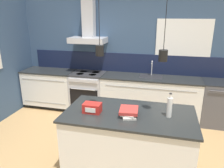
# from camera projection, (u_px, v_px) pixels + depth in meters

# --- Properties ---
(ground_plane) EXTENTS (16.00, 16.00, 0.00)m
(ground_plane) POSITION_uv_depth(u_px,v_px,m) (99.00, 157.00, 3.51)
(ground_plane) COLOR tan
(ground_plane) RESTS_ON ground
(wall_back) EXTENTS (5.60, 2.21, 2.60)m
(wall_back) POSITION_uv_depth(u_px,v_px,m) (122.00, 53.00, 4.94)
(wall_back) COLOR #354C6B
(wall_back) RESTS_ON ground_plane
(counter_run_left) EXTENTS (1.23, 0.64, 0.91)m
(counter_run_left) POSITION_uv_depth(u_px,v_px,m) (51.00, 88.00, 5.33)
(counter_run_left) COLOR black
(counter_run_left) RESTS_ON ground_plane
(counter_run_sink) EXTENTS (2.10, 0.64, 1.23)m
(counter_run_sink) POSITION_uv_depth(u_px,v_px,m) (150.00, 97.00, 4.78)
(counter_run_sink) COLOR black
(counter_run_sink) RESTS_ON ground_plane
(oven_range) EXTENTS (0.75, 0.66, 0.91)m
(oven_range) POSITION_uv_depth(u_px,v_px,m) (88.00, 92.00, 5.10)
(oven_range) COLOR #B5B5BA
(oven_range) RESTS_ON ground_plane
(dishwasher) EXTENTS (0.62, 0.65, 0.91)m
(dishwasher) POSITION_uv_depth(u_px,v_px,m) (216.00, 103.00, 4.47)
(dishwasher) COLOR #4C4C51
(dishwasher) RESTS_ON ground_plane
(kitchen_island) EXTENTS (1.78, 0.96, 0.91)m
(kitchen_island) POSITION_uv_depth(u_px,v_px,m) (128.00, 141.00, 3.12)
(kitchen_island) COLOR black
(kitchen_island) RESTS_ON ground_plane
(bottle_on_island) EXTENTS (0.07, 0.07, 0.33)m
(bottle_on_island) POSITION_uv_depth(u_px,v_px,m) (170.00, 107.00, 2.83)
(bottle_on_island) COLOR silver
(bottle_on_island) RESTS_ON kitchen_island
(book_stack) EXTENTS (0.26, 0.31, 0.09)m
(book_stack) POSITION_uv_depth(u_px,v_px,m) (129.00, 112.00, 2.90)
(book_stack) COLOR silver
(book_stack) RESTS_ON kitchen_island
(red_supply_box) EXTENTS (0.24, 0.16, 0.13)m
(red_supply_box) POSITION_uv_depth(u_px,v_px,m) (92.00, 108.00, 2.99)
(red_supply_box) COLOR red
(red_supply_box) RESTS_ON kitchen_island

